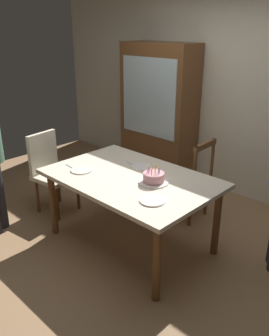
# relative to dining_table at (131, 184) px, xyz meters

# --- Properties ---
(ground) EXTENTS (6.40, 6.40, 0.00)m
(ground) POSITION_rel_dining_table_xyz_m (0.00, 0.00, -0.67)
(ground) COLOR #93704C
(back_wall) EXTENTS (6.40, 0.10, 2.60)m
(back_wall) POSITION_rel_dining_table_xyz_m (0.00, 1.85, 0.63)
(back_wall) COLOR beige
(back_wall) RESTS_ON ground
(dining_table) EXTENTS (1.64, 1.09, 0.76)m
(dining_table) POSITION_rel_dining_table_xyz_m (0.00, 0.00, 0.00)
(dining_table) COLOR beige
(dining_table) RESTS_ON ground
(birthday_cake) EXTENTS (0.28, 0.28, 0.17)m
(birthday_cake) POSITION_rel_dining_table_xyz_m (0.26, 0.04, 0.13)
(birthday_cake) COLOR silver
(birthday_cake) RESTS_ON dining_table
(plate_near_celebrant) EXTENTS (0.22, 0.22, 0.01)m
(plate_near_celebrant) POSITION_rel_dining_table_xyz_m (-0.45, -0.24, 0.09)
(plate_near_celebrant) COLOR white
(plate_near_celebrant) RESTS_ON dining_table
(plate_far_side) EXTENTS (0.22, 0.22, 0.01)m
(plate_far_side) POSITION_rel_dining_table_xyz_m (-0.08, 0.24, 0.09)
(plate_far_side) COLOR white
(plate_far_side) RESTS_ON dining_table
(plate_near_guest) EXTENTS (0.22, 0.22, 0.01)m
(plate_near_guest) POSITION_rel_dining_table_xyz_m (0.49, -0.24, 0.09)
(plate_near_guest) COLOR white
(plate_near_guest) RESTS_ON dining_table
(fork_near_celebrant) EXTENTS (0.18, 0.04, 0.01)m
(fork_near_celebrant) POSITION_rel_dining_table_xyz_m (-0.61, -0.26, 0.08)
(fork_near_celebrant) COLOR silver
(fork_near_celebrant) RESTS_ON dining_table
(fork_far_side) EXTENTS (0.18, 0.06, 0.01)m
(fork_far_side) POSITION_rel_dining_table_xyz_m (-0.24, 0.24, 0.08)
(fork_far_side) COLOR silver
(fork_far_side) RESTS_ON dining_table
(chair_spindle_back) EXTENTS (0.46, 0.46, 0.95)m
(chair_spindle_back) POSITION_rel_dining_table_xyz_m (0.09, 0.86, -0.21)
(chair_spindle_back) COLOR beige
(chair_spindle_back) RESTS_ON ground
(chair_upholstered) EXTENTS (0.50, 0.50, 0.95)m
(chair_upholstered) POSITION_rel_dining_table_xyz_m (-1.21, -0.13, -0.14)
(chair_upholstered) COLOR beige
(chair_upholstered) RESTS_ON ground
(china_cabinet) EXTENTS (1.10, 0.45, 1.90)m
(china_cabinet) POSITION_rel_dining_table_xyz_m (-0.98, 1.56, 0.28)
(china_cabinet) COLOR brown
(china_cabinet) RESTS_ON ground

